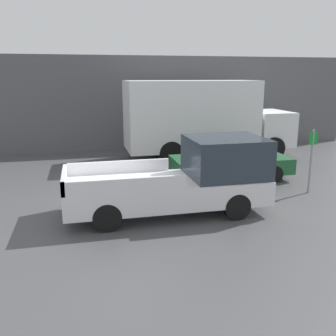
{
  "coord_description": "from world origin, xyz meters",
  "views": [
    {
      "loc": [
        -0.85,
        -10.71,
        3.81
      ],
      "look_at": [
        1.69,
        0.1,
        1.05
      ],
      "focal_mm": 40.0,
      "sensor_mm": 36.0,
      "label": 1
    }
  ],
  "objects_px": {
    "delivery_truck": "(201,117)",
    "parking_sign": "(311,157)",
    "pickup_truck": "(186,178)",
    "car": "(232,160)"
  },
  "relations": [
    {
      "from": "pickup_truck",
      "to": "car",
      "type": "xyz_separation_m",
      "value": [
        2.61,
        2.92,
        -0.23
      ]
    },
    {
      "from": "car",
      "to": "delivery_truck",
      "type": "distance_m",
      "value": 3.99
    },
    {
      "from": "car",
      "to": "parking_sign",
      "type": "relative_size",
      "value": 2.03
    },
    {
      "from": "pickup_truck",
      "to": "delivery_truck",
      "type": "height_order",
      "value": "delivery_truck"
    },
    {
      "from": "car",
      "to": "parking_sign",
      "type": "xyz_separation_m",
      "value": [
        1.85,
        -2.19,
        0.47
      ]
    },
    {
      "from": "pickup_truck",
      "to": "car",
      "type": "bearing_deg",
      "value": 48.22
    },
    {
      "from": "delivery_truck",
      "to": "car",
      "type": "bearing_deg",
      "value": -90.45
    },
    {
      "from": "car",
      "to": "pickup_truck",
      "type": "bearing_deg",
      "value": -131.78
    },
    {
      "from": "parking_sign",
      "to": "car",
      "type": "bearing_deg",
      "value": 130.09
    },
    {
      "from": "delivery_truck",
      "to": "parking_sign",
      "type": "xyz_separation_m",
      "value": [
        1.82,
        -6.01,
        -0.71
      ]
    }
  ]
}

